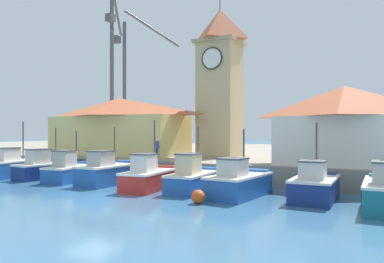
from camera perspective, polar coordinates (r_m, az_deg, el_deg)
name	(u,v)px	position (r m, az deg, el deg)	size (l,w,h in m)	color
ground_plane	(94,201)	(19.76, -14.69, -10.18)	(300.00, 300.00, 0.00)	#386689
quay_wharf	(263,156)	(44.97, 10.80, -3.64)	(120.00, 40.00, 1.32)	gray
fishing_boat_far_left	(16,166)	(32.17, -25.25, -4.82)	(2.46, 5.39, 4.29)	#2356A8
fishing_boat_left_outer	(48,168)	(30.11, -21.14, -5.24)	(2.34, 5.18, 3.79)	navy
fishing_boat_left_inner	(71,171)	(27.73, -17.96, -5.71)	(2.54, 4.65, 3.57)	#2356A8
fishing_boat_mid_left	(108,172)	(25.52, -12.61, -6.06)	(2.12, 4.66, 3.78)	#2356A8
fishing_boat_center	(150,177)	(22.85, -6.46, -6.90)	(2.43, 4.81, 4.21)	#AD2823
fishing_boat_mid_right	(194,178)	(22.06, 0.26, -7.16)	(2.14, 4.84, 3.78)	#2356A8
fishing_boat_right_inner	(239,183)	(20.33, 7.14, -7.77)	(2.51, 4.67, 3.62)	#2356A8
fishing_boat_right_outer	(315,186)	(20.04, 18.20, -7.91)	(2.15, 4.19, 3.96)	navy
clock_tower	(220,79)	(33.27, 4.27, 8.03)	(3.73, 3.73, 14.53)	tan
warehouse_left	(119,126)	(36.04, -11.09, 0.87)	(13.22, 5.86, 5.35)	#E5D17A
warehouse_right	(345,124)	(26.43, 22.24, 1.04)	(8.55, 6.04, 5.17)	silver
port_crane_near	(112,86)	(52.91, -12.05, 6.76)	(5.53, 8.95, 22.27)	#353539
port_crane_far	(127,95)	(56.32, -9.90, 5.45)	(6.24, 9.24, 20.21)	#353539
mooring_buoy	(198,197)	(18.32, 0.94, -9.91)	(0.67, 0.67, 0.67)	#E54C19
dock_worker_near_tower	(157,148)	(29.67, -5.37, -2.58)	(0.34, 0.22, 1.62)	#33333D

